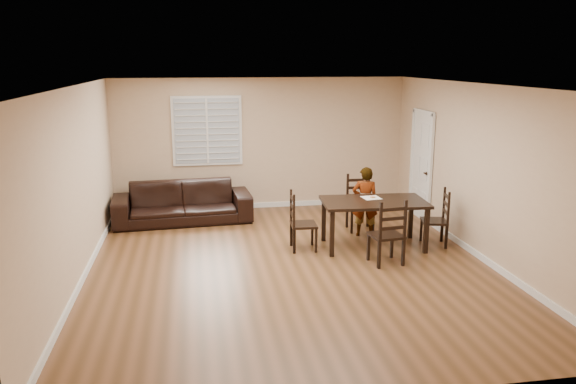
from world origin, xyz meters
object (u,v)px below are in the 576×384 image
object	(u,v)px
chair_near	(359,204)
chair_far	(390,236)
sofa	(183,203)
chair_left	(296,224)
donut	(373,197)
child	(365,202)
chair_right	(441,220)
dining_table	(374,206)

from	to	relation	value
chair_near	chair_far	bearing A→B (deg)	-90.80
chair_far	sofa	world-z (taller)	chair_far
chair_left	donut	world-z (taller)	chair_left
chair_far	child	xyz separation A→B (m)	(0.07, 1.51, 0.15)
sofa	chair_left	bearing A→B (deg)	-50.32
chair_right	child	size ratio (longest dim) A/B	0.77
chair_right	sofa	world-z (taller)	chair_right
chair_near	chair_left	xyz separation A→B (m)	(-1.35, -1.00, -0.02)
chair_near	child	world-z (taller)	child
dining_table	chair_left	size ratio (longest dim) A/B	1.79
dining_table	chair_right	world-z (taller)	chair_right
chair_left	chair_right	size ratio (longest dim) A/B	1.01
dining_table	chair_near	xyz separation A→B (m)	(0.06, 1.08, -0.25)
dining_table	child	bearing A→B (deg)	90.00
chair_left	chair_far	bearing A→B (deg)	-125.41
chair_left	child	world-z (taller)	child
child	sofa	bearing A→B (deg)	-9.01
donut	dining_table	bearing A→B (deg)	-99.96
chair_near	child	size ratio (longest dim) A/B	0.82
chair_near	chair_right	distance (m)	1.60
chair_near	chair_left	distance (m)	1.68
dining_table	chair_near	distance (m)	1.11
chair_left	donut	xyz separation A→B (m)	(1.32, 0.11, 0.37)
chair_far	chair_left	bearing A→B (deg)	-45.40
chair_near	donut	size ratio (longest dim) A/B	11.32
chair_far	donut	size ratio (longest dim) A/B	11.45
chair_near	sofa	world-z (taller)	chair_near
dining_table	chair_right	bearing A→B (deg)	-1.42
chair_right	donut	xyz separation A→B (m)	(-1.12, 0.29, 0.38)
child	chair_left	bearing A→B (deg)	37.23
chair_far	child	distance (m)	1.52
dining_table	donut	size ratio (longest dim) A/B	19.49
chair_far	donut	xyz separation A→B (m)	(0.07, 1.09, 0.35)
dining_table	donut	bearing A→B (deg)	83.66
chair_far	donut	bearing A→B (deg)	-100.91
donut	chair_left	bearing A→B (deg)	-175.21
child	donut	xyz separation A→B (m)	(-0.01, -0.42, 0.20)
dining_table	sofa	world-z (taller)	dining_table
chair_near	chair_far	world-z (taller)	chair_far
chair_far	chair_near	bearing A→B (deg)	-100.26
chair_near	donut	xyz separation A→B (m)	(-0.03, -0.89, 0.35)
dining_table	chair_left	xyz separation A→B (m)	(-1.28, 0.08, -0.26)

